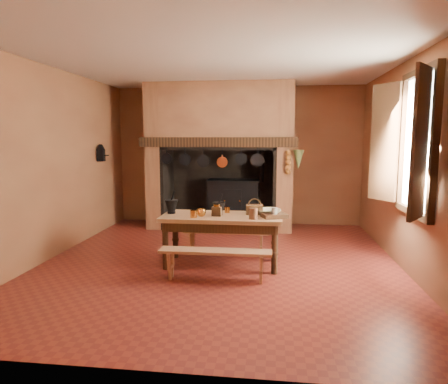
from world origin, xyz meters
name	(u,v)px	position (x,y,z in m)	size (l,w,h in m)	color
floor	(220,262)	(0.00, 0.00, 0.00)	(5.50, 5.50, 0.00)	maroon
ceiling	(220,60)	(0.00, 0.00, 2.80)	(5.50, 5.50, 0.00)	silver
back_wall	(238,156)	(0.00, 2.75, 1.40)	(5.00, 0.02, 2.80)	#965F3C
wall_left	(51,163)	(-2.50, 0.00, 1.40)	(0.02, 5.50, 2.80)	#965F3C
wall_right	(409,166)	(2.50, 0.00, 1.40)	(0.02, 5.50, 2.80)	#965F3C
wall_front	(168,189)	(0.00, -2.75, 1.40)	(5.00, 0.02, 2.80)	#965F3C
chimney_breast	(220,136)	(-0.30, 2.31, 1.81)	(2.95, 0.96, 2.80)	#965F3C
iron_range	(234,202)	(-0.04, 2.45, 0.48)	(1.12, 0.55, 1.60)	black
hearth_pans	(183,222)	(-1.05, 2.22, 0.09)	(0.51, 0.62, 0.20)	orange
hanging_pans	(215,160)	(-0.34, 1.81, 1.36)	(1.92, 0.29, 0.27)	black
onion_string	(288,162)	(1.00, 1.79, 1.33)	(0.12, 0.10, 0.46)	#A4671E
herb_bunch	(298,160)	(1.18, 1.79, 1.38)	(0.20, 0.20, 0.35)	#4F5829
window	(408,143)	(2.35, -0.40, 1.70)	(0.39, 1.75, 1.76)	white
wall_coffee_mill	(101,152)	(-2.42, 1.55, 1.52)	(0.23, 0.16, 0.31)	black
work_table	(222,223)	(0.04, -0.13, 0.60)	(1.64, 0.73, 0.71)	#A2774A
bench_front	(215,258)	(0.04, -0.76, 0.29)	(1.40, 0.24, 0.39)	#A2774A
bench_back	(226,237)	(0.04, 0.41, 0.27)	(1.30, 0.23, 0.37)	#A2774A
mortar_large	(171,206)	(-0.68, -0.09, 0.82)	(0.19, 0.19, 0.33)	black
mortar_small	(219,208)	(0.00, -0.12, 0.81)	(0.18, 0.18, 0.30)	black
coffee_grinder	(217,210)	(-0.01, -0.18, 0.79)	(0.18, 0.14, 0.20)	#372111
brass_mug_a	(194,214)	(-0.31, -0.35, 0.76)	(0.09, 0.09, 0.10)	orange
brass_mug_b	(227,210)	(0.10, 0.05, 0.75)	(0.07, 0.07, 0.08)	orange
mixing_bowl	(268,212)	(0.68, -0.04, 0.75)	(0.34, 0.34, 0.08)	beige
stoneware_crock	(253,214)	(0.49, -0.36, 0.78)	(0.12, 0.12, 0.15)	#563120
glass_jar	(275,213)	(0.76, -0.25, 0.78)	(0.08, 0.08, 0.14)	beige
wicker_basket	(254,209)	(0.49, 0.00, 0.78)	(0.24, 0.18, 0.22)	#553319
wooden_tray	(274,216)	(0.76, -0.22, 0.74)	(0.32, 0.23, 0.05)	#372111
brass_cup	(201,213)	(-0.22, -0.25, 0.76)	(0.13, 0.13, 0.10)	orange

